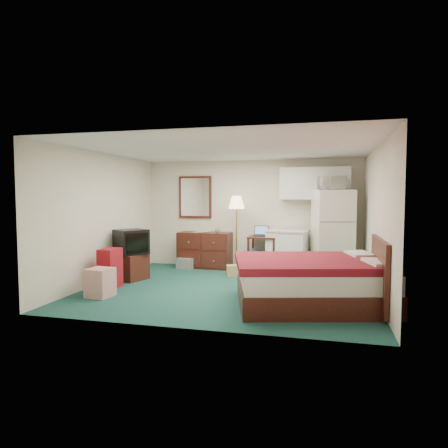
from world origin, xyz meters
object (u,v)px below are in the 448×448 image
(desk, at_px, (263,254))
(fridge, at_px, (332,233))
(floor_lamp, at_px, (236,233))
(bed, at_px, (311,282))
(suitcase, at_px, (110,268))
(dresser, at_px, (205,250))
(tv_stand, at_px, (131,267))
(kitchen_counter, at_px, (288,252))

(desk, distance_m, fridge, 1.59)
(floor_lamp, xyz_separation_m, fridge, (2.08, -0.15, 0.06))
(bed, relative_size, suitcase, 3.04)
(bed, distance_m, suitcase, 3.60)
(dresser, height_order, bed, dresser)
(desk, relative_size, bed, 0.36)
(suitcase, bearing_deg, desk, 44.87)
(floor_lamp, xyz_separation_m, bed, (1.72, -2.54, -0.49))
(bed, distance_m, tv_stand, 3.71)
(dresser, distance_m, bed, 3.71)
(bed, bearing_deg, kitchen_counter, 88.32)
(desk, bearing_deg, kitchen_counter, -1.87)
(fridge, bearing_deg, tv_stand, -175.32)
(tv_stand, height_order, suitcase, suitcase)
(bed, height_order, tv_stand, bed)
(floor_lamp, bearing_deg, bed, -55.89)
(suitcase, bearing_deg, dresser, 67.73)
(fridge, bearing_deg, dresser, 159.06)
(dresser, xyz_separation_m, tv_stand, (-1.04, -1.69, -0.16))
(dresser, distance_m, desk, 1.39)
(desk, xyz_separation_m, fridge, (1.49, -0.22, 0.51))
(desk, relative_size, suitcase, 1.08)
(dresser, bearing_deg, kitchen_counter, -2.39)
(dresser, bearing_deg, bed, -45.72)
(desk, bearing_deg, fridge, -7.89)
(desk, distance_m, kitchen_counter, 0.55)
(tv_stand, xyz_separation_m, suitcase, (-0.02, -0.75, 0.10))
(dresser, distance_m, fridge, 2.94)
(desk, height_order, suitcase, desk)
(floor_lamp, xyz_separation_m, kitchen_counter, (1.14, 0.05, -0.39))
(tv_stand, bearing_deg, desk, 49.47)
(desk, xyz_separation_m, bed, (1.13, -2.61, -0.04))
(fridge, xyz_separation_m, tv_stand, (-3.92, -1.36, -0.64))
(floor_lamp, relative_size, kitchen_counter, 1.86)
(dresser, xyz_separation_m, bed, (2.52, -2.72, -0.06))
(fridge, height_order, bed, fridge)
(bed, bearing_deg, fridge, 67.15)
(kitchen_counter, relative_size, tv_stand, 1.60)
(dresser, bearing_deg, desk, -3.00)
(bed, bearing_deg, desk, 99.04)
(dresser, relative_size, desk, 1.56)
(kitchen_counter, bearing_deg, fridge, -1.03)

